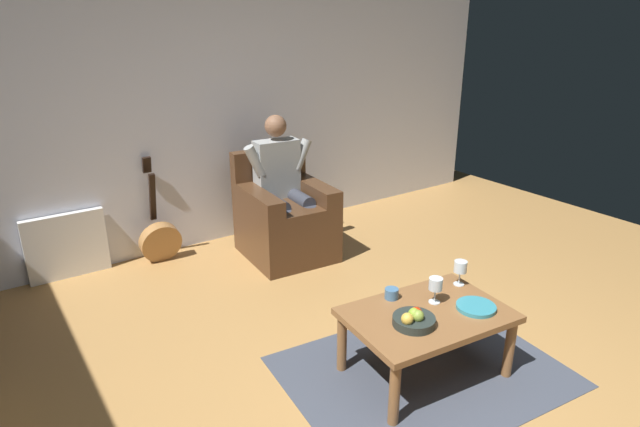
{
  "coord_description": "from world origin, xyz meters",
  "views": [
    {
      "loc": [
        1.93,
        1.5,
        2.09
      ],
      "look_at": [
        -0.14,
        -1.49,
        0.73
      ],
      "focal_mm": 30.21,
      "sensor_mm": 36.0,
      "label": 1
    }
  ],
  "objects_px": {
    "coffee_table": "(427,321)",
    "guitar": "(160,238)",
    "person_seated": "(282,182)",
    "wine_glass_far": "(460,268)",
    "armchair": "(284,219)",
    "decorative_dish": "(476,307)",
    "wine_glass_near": "(436,285)",
    "candle_jar": "(392,294)",
    "fruit_bowl": "(414,319)"
  },
  "relations": [
    {
      "from": "armchair",
      "to": "person_seated",
      "type": "xyz_separation_m",
      "value": [
        -0.0,
        -0.02,
        0.34
      ]
    },
    {
      "from": "person_seated",
      "to": "guitar",
      "type": "height_order",
      "value": "person_seated"
    },
    {
      "from": "person_seated",
      "to": "wine_glass_far",
      "type": "distance_m",
      "value": 1.89
    },
    {
      "from": "wine_glass_near",
      "to": "decorative_dish",
      "type": "relative_size",
      "value": 0.7
    },
    {
      "from": "armchair",
      "to": "candle_jar",
      "type": "relative_size",
      "value": 10.87
    },
    {
      "from": "coffee_table",
      "to": "candle_jar",
      "type": "height_order",
      "value": "candle_jar"
    },
    {
      "from": "coffee_table",
      "to": "fruit_bowl",
      "type": "distance_m",
      "value": 0.2
    },
    {
      "from": "fruit_bowl",
      "to": "guitar",
      "type": "bearing_deg",
      "value": -76.52
    },
    {
      "from": "wine_glass_near",
      "to": "guitar",
      "type": "bearing_deg",
      "value": -69.78
    },
    {
      "from": "armchair",
      "to": "coffee_table",
      "type": "xyz_separation_m",
      "value": [
        0.21,
        1.99,
        0.03
      ]
    },
    {
      "from": "decorative_dish",
      "to": "wine_glass_far",
      "type": "bearing_deg",
      "value": -119.35
    },
    {
      "from": "candle_jar",
      "to": "person_seated",
      "type": "bearing_deg",
      "value": -98.86
    },
    {
      "from": "wine_glass_near",
      "to": "fruit_bowl",
      "type": "xyz_separation_m",
      "value": [
        0.28,
        0.12,
        -0.08
      ]
    },
    {
      "from": "guitar",
      "to": "decorative_dish",
      "type": "xyz_separation_m",
      "value": [
        -1.05,
        2.63,
        0.22
      ]
    },
    {
      "from": "armchair",
      "to": "guitar",
      "type": "xyz_separation_m",
      "value": [
        0.99,
        -0.5,
        -0.13
      ]
    },
    {
      "from": "candle_jar",
      "to": "decorative_dish",
      "type": "bearing_deg",
      "value": 130.99
    },
    {
      "from": "armchair",
      "to": "person_seated",
      "type": "bearing_deg",
      "value": -90.0
    },
    {
      "from": "person_seated",
      "to": "candle_jar",
      "type": "distance_m",
      "value": 1.8
    },
    {
      "from": "decorative_dish",
      "to": "guitar",
      "type": "bearing_deg",
      "value": -68.3
    },
    {
      "from": "wine_glass_near",
      "to": "armchair",
      "type": "bearing_deg",
      "value": -92.69
    },
    {
      "from": "armchair",
      "to": "guitar",
      "type": "height_order",
      "value": "same"
    },
    {
      "from": "armchair",
      "to": "wine_glass_near",
      "type": "distance_m",
      "value": 1.94
    },
    {
      "from": "person_seated",
      "to": "wine_glass_far",
      "type": "xyz_separation_m",
      "value": [
        -0.21,
        1.88,
        -0.14
      ]
    },
    {
      "from": "fruit_bowl",
      "to": "coffee_table",
      "type": "bearing_deg",
      "value": -161.64
    },
    {
      "from": "person_seated",
      "to": "fruit_bowl",
      "type": "distance_m",
      "value": 2.11
    },
    {
      "from": "armchair",
      "to": "fruit_bowl",
      "type": "xyz_separation_m",
      "value": [
        0.38,
        2.05,
        0.13
      ]
    },
    {
      "from": "person_seated",
      "to": "guitar",
      "type": "relative_size",
      "value": 1.35
    },
    {
      "from": "coffee_table",
      "to": "wine_glass_near",
      "type": "distance_m",
      "value": 0.22
    },
    {
      "from": "coffee_table",
      "to": "decorative_dish",
      "type": "distance_m",
      "value": 0.31
    },
    {
      "from": "coffee_table",
      "to": "guitar",
      "type": "bearing_deg",
      "value": -72.63
    },
    {
      "from": "guitar",
      "to": "fruit_bowl",
      "type": "distance_m",
      "value": 2.63
    },
    {
      "from": "armchair",
      "to": "guitar",
      "type": "relative_size",
      "value": 0.99
    },
    {
      "from": "coffee_table",
      "to": "guitar",
      "type": "distance_m",
      "value": 2.62
    },
    {
      "from": "fruit_bowl",
      "to": "person_seated",
      "type": "bearing_deg",
      "value": -100.35
    },
    {
      "from": "person_seated",
      "to": "fruit_bowl",
      "type": "xyz_separation_m",
      "value": [
        0.38,
        2.07,
        -0.22
      ]
    },
    {
      "from": "wine_glass_far",
      "to": "decorative_dish",
      "type": "distance_m",
      "value": 0.33
    },
    {
      "from": "guitar",
      "to": "wine_glass_far",
      "type": "distance_m",
      "value": 2.67
    },
    {
      "from": "person_seated",
      "to": "coffee_table",
      "type": "distance_m",
      "value": 2.05
    },
    {
      "from": "person_seated",
      "to": "wine_glass_far",
      "type": "height_order",
      "value": "person_seated"
    },
    {
      "from": "guitar",
      "to": "candle_jar",
      "type": "relative_size",
      "value": 10.95
    },
    {
      "from": "person_seated",
      "to": "guitar",
      "type": "xyz_separation_m",
      "value": [
        0.99,
        -0.48,
        -0.47
      ]
    },
    {
      "from": "wine_glass_near",
      "to": "wine_glass_far",
      "type": "xyz_separation_m",
      "value": [
        -0.3,
        -0.07,
        0.0
      ]
    },
    {
      "from": "armchair",
      "to": "wine_glass_near",
      "type": "relative_size",
      "value": 5.62
    },
    {
      "from": "wine_glass_far",
      "to": "decorative_dish",
      "type": "xyz_separation_m",
      "value": [
        0.15,
        0.27,
        -0.11
      ]
    },
    {
      "from": "person_seated",
      "to": "coffee_table",
      "type": "xyz_separation_m",
      "value": [
        0.21,
        2.01,
        -0.32
      ]
    },
    {
      "from": "armchair",
      "to": "decorative_dish",
      "type": "distance_m",
      "value": 2.13
    },
    {
      "from": "wine_glass_far",
      "to": "fruit_bowl",
      "type": "height_order",
      "value": "wine_glass_far"
    },
    {
      "from": "guitar",
      "to": "coffee_table",
      "type": "bearing_deg",
      "value": 107.37
    },
    {
      "from": "wine_glass_near",
      "to": "decorative_dish",
      "type": "height_order",
      "value": "wine_glass_near"
    },
    {
      "from": "wine_glass_far",
      "to": "candle_jar",
      "type": "distance_m",
      "value": 0.5
    }
  ]
}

